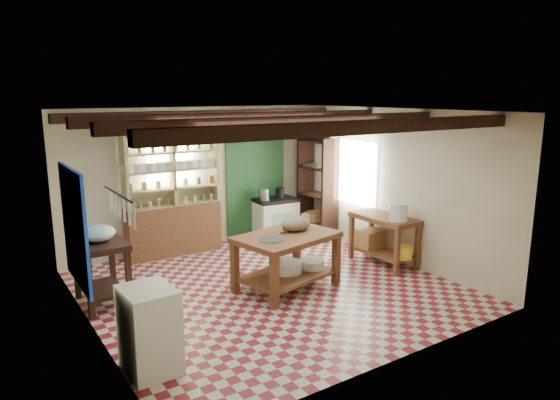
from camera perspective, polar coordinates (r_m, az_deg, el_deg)
floor at (r=7.55m, az=-1.30°, el=-10.06°), size 5.00×5.00×0.02m
ceiling at (r=6.99m, az=-1.41°, el=10.15°), size 5.00×5.00×0.02m
wall_back at (r=9.33m, az=-9.53°, el=2.46°), size 5.00×0.04×2.60m
wall_front at (r=5.28m, az=13.27°, el=-5.19°), size 5.00×0.04×2.60m
wall_left at (r=6.24m, az=-21.22°, el=-3.01°), size 0.04×5.00×2.60m
wall_right at (r=8.72m, az=12.72°, el=1.65°), size 0.04×5.00×2.60m
ceiling_beams at (r=7.00m, az=-1.40°, el=9.17°), size 5.00×3.80×0.15m
blue_wall_patch at (r=7.15m, az=-22.43°, el=-2.90°), size 0.04×1.40×1.60m
green_wall_patch at (r=9.88m, az=-2.81°, el=2.85°), size 1.30×0.04×2.30m
window_back at (r=9.07m, az=-12.46°, el=4.62°), size 0.90×0.02×0.80m
window_right at (r=9.40m, az=8.28°, el=3.18°), size 0.02×1.30×1.20m
utensil_rail at (r=5.01m, az=-17.99°, el=-0.71°), size 0.06×0.90×0.28m
pot_rack at (r=9.41m, az=-1.55°, el=8.10°), size 0.86×0.12×0.36m
shelving_unit at (r=8.99m, az=-12.19°, el=0.69°), size 1.70×0.34×2.20m
tall_rack at (r=9.95m, az=4.30°, el=1.43°), size 0.40×0.86×2.00m
work_table at (r=7.41m, az=0.76°, el=-7.02°), size 1.61×1.23×0.82m
stove at (r=9.92m, az=-0.50°, el=-2.10°), size 0.87×0.62×0.80m
prep_table at (r=7.26m, az=-19.70°, el=-7.83°), size 0.62×0.89×0.90m
white_cabinet at (r=5.48m, az=-14.70°, el=-14.15°), size 0.52×0.62×0.90m
right_counter at (r=8.59m, az=11.72°, el=-4.52°), size 0.60×1.18×0.84m
cat at (r=7.47m, az=1.84°, el=-2.74°), size 0.57×0.50×0.21m
steel_tray at (r=7.02m, az=-0.95°, el=-4.53°), size 0.40×0.40×0.02m
basin_large at (r=7.52m, az=0.75°, el=-7.66°), size 0.54×0.54×0.16m
basin_small at (r=7.70m, az=3.66°, el=-7.28°), size 0.45×0.45×0.13m
kettle_left at (r=9.70m, az=-1.81°, el=0.65°), size 0.21×0.21×0.22m
kettle_right at (r=9.86m, az=0.01°, el=0.80°), size 0.18×0.18×0.20m
enamel_bowl at (r=7.10m, az=-20.02°, el=-3.58°), size 0.44×0.44×0.22m
white_bucket at (r=8.18m, az=13.40°, el=-1.35°), size 0.29×0.29×0.29m
wicker_basket at (r=8.80m, az=10.31°, el=-4.35°), size 0.44×0.35×0.30m
yellow_tub at (r=8.32m, az=13.92°, el=-5.82°), size 0.29×0.29×0.21m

